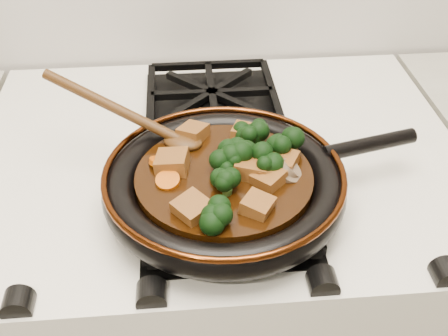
{
  "coord_description": "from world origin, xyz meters",
  "views": [
    {
      "loc": [
        -0.05,
        0.99,
        1.42
      ],
      "look_at": [
        -0.0,
        1.56,
        0.97
      ],
      "focal_mm": 45.0,
      "sensor_mm": 36.0,
      "label": 1
    }
  ],
  "objects": [
    {
      "name": "stove",
      "position": [
        0.0,
        1.69,
        0.45
      ],
      "size": [
        0.76,
        0.6,
        0.9
      ],
      "primitive_type": "cube",
      "color": "white",
      "rests_on": "ground"
    },
    {
      "name": "burner_grate_front",
      "position": [
        0.0,
        1.55,
        0.91
      ],
      "size": [
        0.23,
        0.23,
        0.03
      ],
      "primitive_type": null,
      "color": "black",
      "rests_on": "stove"
    },
    {
      "name": "burner_grate_back",
      "position": [
        0.0,
        1.83,
        0.91
      ],
      "size": [
        0.23,
        0.23,
        0.03
      ],
      "primitive_type": null,
      "color": "black",
      "rests_on": "stove"
    },
    {
      "name": "skillet",
      "position": [
        -0.0,
        1.56,
        0.94
      ],
      "size": [
        0.44,
        0.32,
        0.05
      ],
      "rotation": [
        0.0,
        0.0,
        0.24
      ],
      "color": "black",
      "rests_on": "burner_grate_front"
    },
    {
      "name": "braising_sauce",
      "position": [
        -0.0,
        1.56,
        0.95
      ],
      "size": [
        0.23,
        0.23,
        0.02
      ],
      "primitive_type": "cylinder",
      "color": "black",
      "rests_on": "skillet"
    },
    {
      "name": "tofu_cube_0",
      "position": [
        0.03,
        1.48,
        0.97
      ],
      "size": [
        0.05,
        0.05,
        0.02
      ],
      "primitive_type": "cube",
      "rotation": [
        0.12,
        0.01,
        1.0
      ],
      "color": "brown",
      "rests_on": "braising_sauce"
    },
    {
      "name": "tofu_cube_1",
      "position": [
        -0.04,
        1.64,
        0.97
      ],
      "size": [
        0.05,
        0.05,
        0.03
      ],
      "primitive_type": "cube",
      "rotation": [
        -0.08,
        0.11,
        0.98
      ],
      "color": "brown",
      "rests_on": "braising_sauce"
    },
    {
      "name": "tofu_cube_2",
      "position": [
        0.03,
        1.56,
        0.97
      ],
      "size": [
        0.05,
        0.05,
        0.03
      ],
      "primitive_type": "cube",
      "rotation": [
        0.08,
        -0.08,
        2.86
      ],
      "color": "brown",
      "rests_on": "braising_sauce"
    },
    {
      "name": "tofu_cube_3",
      "position": [
        -0.07,
        1.58,
        0.97
      ],
      "size": [
        0.05,
        0.05,
        0.03
      ],
      "primitive_type": "cube",
      "rotation": [
        -0.12,
        0.07,
        1.4
      ],
      "color": "brown",
      "rests_on": "braising_sauce"
    },
    {
      "name": "tofu_cube_4",
      "position": [
        0.05,
        1.53,
        0.97
      ],
      "size": [
        0.05,
        0.05,
        0.02
      ],
      "primitive_type": "cube",
      "rotation": [
        -0.09,
        0.04,
        2.34
      ],
      "color": "brown",
      "rests_on": "braising_sauce"
    },
    {
      "name": "tofu_cube_5",
      "position": [
        0.06,
        1.55,
        0.97
      ],
      "size": [
        0.04,
        0.04,
        0.03
      ],
      "primitive_type": "cube",
      "rotation": [
        0.06,
        0.1,
        0.04
      ],
      "color": "brown",
      "rests_on": "braising_sauce"
    },
    {
      "name": "tofu_cube_6",
      "position": [
        0.03,
        1.64,
        0.97
      ],
      "size": [
        0.05,
        0.05,
        0.03
      ],
      "primitive_type": "cube",
      "rotation": [
        0.11,
        -0.05,
        2.79
      ],
      "color": "brown",
      "rests_on": "braising_sauce"
    },
    {
      "name": "tofu_cube_7",
      "position": [
        0.07,
        1.57,
        0.97
      ],
      "size": [
        0.05,
        0.05,
        0.02
      ],
      "primitive_type": "cube",
      "rotation": [
        -0.02,
        -0.01,
        2.64
      ],
      "color": "brown",
      "rests_on": "braising_sauce"
    },
    {
      "name": "tofu_cube_8",
      "position": [
        -0.05,
        1.49,
        0.97
      ],
      "size": [
        0.06,
        0.06,
        0.03
      ],
      "primitive_type": "cube",
      "rotation": [
        0.04,
        -0.1,
        0.67
      ],
      "color": "brown",
      "rests_on": "braising_sauce"
    },
    {
      "name": "broccoli_floret_0",
      "position": [
        0.02,
        1.58,
        0.97
      ],
      "size": [
        0.09,
        0.09,
        0.07
      ],
      "primitive_type": null,
      "rotation": [
        -0.19,
        0.13,
        0.84
      ],
      "color": "black",
      "rests_on": "braising_sauce"
    },
    {
      "name": "broccoli_floret_1",
      "position": [
        0.08,
        1.59,
        0.97
      ],
      "size": [
        0.06,
        0.07,
        0.06
      ],
      "primitive_type": null,
      "rotation": [
        0.03,
        0.06,
        1.64
      ],
      "color": "black",
      "rests_on": "braising_sauce"
    },
    {
      "name": "broccoli_floret_2",
      "position": [
        0.06,
        1.56,
        0.97
      ],
      "size": [
        0.08,
        0.09,
        0.07
      ],
      "primitive_type": null,
      "rotation": [
        -0.23,
        0.0,
        2.61
      ],
      "color": "black",
      "rests_on": "braising_sauce"
    },
    {
      "name": "broccoli_floret_3",
      "position": [
        -0.0,
        1.52,
        0.97
      ],
      "size": [
        0.08,
        0.09,
        0.07
      ],
      "primitive_type": null,
      "rotation": [
        0.19,
        -0.2,
        0.92
      ],
      "color": "black",
      "rests_on": "braising_sauce"
    },
    {
      "name": "broccoli_floret_4",
      "position": [
        0.04,
        1.63,
        0.97
      ],
      "size": [
        0.08,
        0.08,
        0.07
      ],
      "primitive_type": null,
      "rotation": [
        -0.11,
        -0.15,
        2.95
      ],
      "color": "black",
      "rests_on": "braising_sauce"
    },
    {
      "name": "broccoli_floret_5",
      "position": [
        -0.03,
        1.47,
        0.97
      ],
      "size": [
        0.08,
        0.08,
        0.05
      ],
      "primitive_type": null,
      "rotation": [
        -0.02,
        0.01,
        0.65
      ],
      "color": "black",
      "rests_on": "braising_sauce"
    },
    {
      "name": "broccoli_floret_6",
      "position": [
        0.0,
        1.56,
        0.97
      ],
      "size": [
        0.09,
        0.08,
        0.06
      ],
      "primitive_type": null,
      "rotation": [
        -0.12,
        -0.11,
        0.94
      ],
      "color": "black",
      "rests_on": "braising_sauce"
    },
    {
      "name": "broccoli_floret_7",
      "position": [
        0.04,
        1.63,
        0.97
      ],
      "size": [
        0.07,
        0.07,
        0.07
      ],
      "primitive_type": null,
      "rotation": [
        0.2,
        -0.2,
        0.08
      ],
      "color": "black",
      "rests_on": "braising_sauce"
    },
    {
      "name": "carrot_coin_0",
      "position": [
        -0.09,
        1.58,
        0.96
      ],
      "size": [
        0.03,
        0.03,
        0.02
      ],
      "primitive_type": "cylinder",
      "rotation": [
        -0.29,
        0.24,
        0.0
      ],
      "color": "#CA5205",
      "rests_on": "braising_sauce"
    },
    {
      "name": "carrot_coin_1",
      "position": [
        0.02,
        1.56,
        0.96
      ],
      "size": [
        0.03,
        0.03,
        0.02
      ],
      "primitive_type": "cylinder",
      "rotation": [
        0.31,
        0.16,
        0.0
      ],
      "color": "#CA5205",
      "rests_on": "braising_sauce"
    },
    {
      "name": "carrot_coin_2",
      "position": [
        0.05,
        1.58,
        0.96
      ],
      "size": [
        0.03,
        0.03,
        0.01
      ],
      "primitive_type": "cylinder",
      "rotation": [
        0.0,
        -0.03,
        0.0
      ],
      "color": "#CA5205",
      "rests_on": "braising_sauce"
    },
    {
      "name": "carrot_coin_3",
      "position": [
        -0.08,
        1.54,
        0.96
      ],
      "size": [
        0.03,
        0.03,
        0.02
      ],
      "primitive_type": "cylinder",
      "rotation": [
        0.25,
        -0.08,
        0.0
      ],
      "color": "#CA5205",
      "rests_on": "braising_sauce"
    },
    {
      "name": "mushroom_slice_0",
      "position": [
        0.08,
        1.55,
        0.97
      ],
      "size": [
        0.04,
        0.04,
        0.03
      ],
      "primitive_type": "cylinder",
      "rotation": [
        0.86,
        0.0,
        1.79
      ],
      "color": "brown",
      "rests_on": "braising_sauce"
    },
    {
      "name": "mushroom_slice_1",
      "position": [
        0.08,
        1.58,
        0.97
      ],
      "size": [
        0.05,
        0.05,
        0.03
      ],
      "primitive_type": "cylinder",
      "rotation": [
        0.73,
        0.0,
        1.02
      ],
      "color": "brown",
      "rests_on": "braising_sauce"
    },
    {
      "name": "mushroom_slice_2",
      "position": [
        0.08,
        1.55,
        0.97
      ],
      "size": [
        0.05,
        0.05,
        0.03
      ],
      "primitive_type": "cylinder",
      "rotation": [
        0.63,
        0.0,
        0.99
      ],
      "color": "brown",
      "rests_on": "braising_sauce"
    },
    {
      "name": "wooden_spoon",
      "position": [
        -0.11,
        1.65,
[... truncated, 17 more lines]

